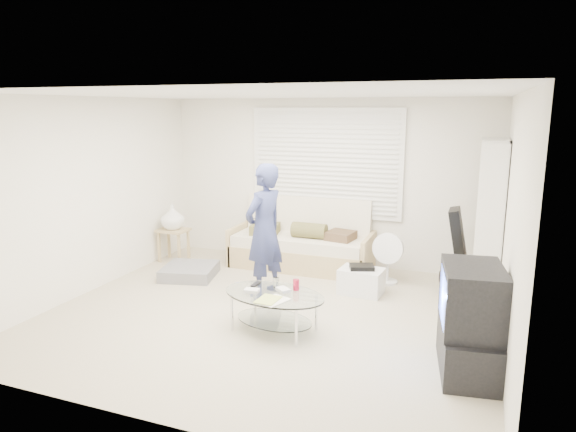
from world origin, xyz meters
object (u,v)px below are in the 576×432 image
at_px(futon_sofa, 302,245).
at_px(coffee_table, 274,301).
at_px(tv_unit, 470,321).
at_px(bookshelf, 489,219).

distance_m(futon_sofa, coffee_table, 2.31).
distance_m(tv_unit, coffee_table, 1.99).
relative_size(futon_sofa, tv_unit, 2.12).
xyz_separation_m(tv_unit, coffee_table, (-1.97, 0.18, -0.14)).
xyz_separation_m(bookshelf, coffee_table, (-2.10, -1.97, -0.66)).
bearing_deg(bookshelf, futon_sofa, 173.59).
xyz_separation_m(futon_sofa, coffee_table, (0.47, -2.26, 0.00)).
relative_size(futon_sofa, bookshelf, 1.06).
bearing_deg(coffee_table, bookshelf, 43.24).
xyz_separation_m(futon_sofa, tv_unit, (2.45, -2.44, 0.15)).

